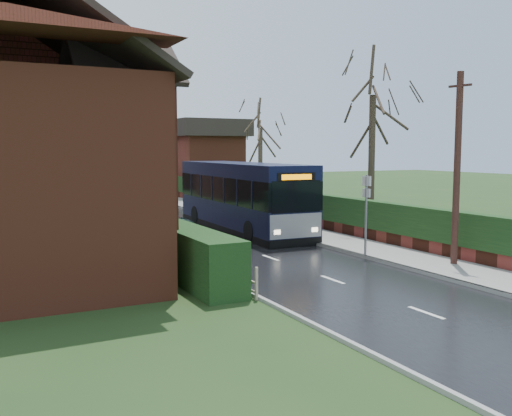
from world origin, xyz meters
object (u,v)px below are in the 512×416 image
bus (242,197)px  bus_stop_sign (366,203)px  car_silver (153,226)px  telegraph_pole (457,170)px  brick_house (3,139)px  car_green (178,238)px

bus → bus_stop_sign: size_ratio=3.61×
car_silver → bus_stop_sign: bearing=-57.0°
telegraph_pole → brick_house: bearing=143.1°
bus_stop_sign → telegraph_pole: bearing=-58.4°
brick_house → bus: size_ratio=1.31×
car_silver → car_green: car_silver is taller
car_green → telegraph_pole: bearing=-41.5°
bus → telegraph_pole: (2.60, -11.27, 1.67)m
brick_house → telegraph_pole: (13.53, -7.05, -1.04)m
bus → bus_stop_sign: 8.56m
car_green → telegraph_pole: size_ratio=0.72×
brick_house → bus_stop_sign: bearing=-19.7°
car_silver → telegraph_pole: telegraph_pole is taller
car_green → bus_stop_sign: bus_stop_sign is taller
brick_house → car_green: brick_house is taller
telegraph_pole → car_silver: bearing=118.4°
brick_house → bus: (10.93, 4.22, -2.71)m
brick_house → car_green: 6.94m
car_silver → telegraph_pole: (7.60, -9.82, 2.64)m
car_green → bus_stop_sign: bearing=-32.2°
brick_house → telegraph_pole: bearing=-27.5°
brick_house → telegraph_pole: size_ratio=2.22×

